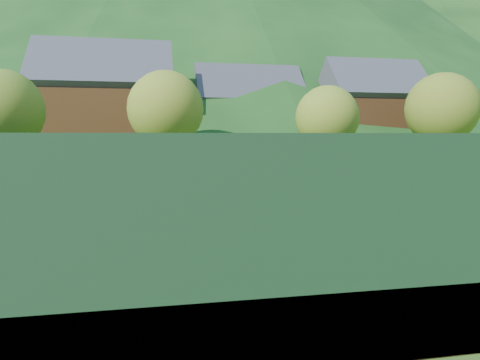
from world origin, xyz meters
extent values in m
plane|color=#305219|center=(0.00, 0.00, 0.00)|extent=(400.00, 400.00, 0.00)
cube|color=#B64A1D|center=(0.00, 0.00, 0.01)|extent=(40.00, 24.00, 0.02)
cone|color=#123412|center=(10.00, 160.00, 55.00)|extent=(280.00, 280.00, 110.00)
cone|color=#143412|center=(90.00, 150.00, 47.50)|extent=(260.00, 260.00, 95.00)
imported|color=#1B2FB2|center=(-1.18, -2.74, 0.93)|extent=(0.69, 0.47, 1.82)
imported|color=#E85114|center=(0.80, 2.33, 0.81)|extent=(0.90, 0.78, 1.58)
imported|color=orange|center=(4.81, 1.23, 0.68)|extent=(0.83, 0.47, 1.32)
imported|color=orange|center=(7.84, 2.03, 0.69)|extent=(0.76, 0.61, 1.35)
imported|color=orange|center=(6.06, 1.71, 0.73)|extent=(1.04, 0.80, 1.42)
sphere|color=#B9D523|center=(-3.64, -9.09, 0.05)|extent=(0.07, 0.07, 0.07)
sphere|color=#B9D523|center=(-0.01, -5.68, 0.05)|extent=(0.07, 0.07, 0.07)
sphere|color=#B9D523|center=(0.83, -1.67, 0.05)|extent=(0.07, 0.07, 0.07)
sphere|color=#B9D523|center=(0.27, -2.03, 0.05)|extent=(0.07, 0.07, 0.07)
sphere|color=#B9D523|center=(-2.77, -6.22, 0.05)|extent=(0.07, 0.07, 0.07)
sphere|color=#B9D523|center=(-7.64, -2.93, 0.05)|extent=(0.07, 0.07, 0.07)
sphere|color=#B9D523|center=(-7.55, -1.28, 0.05)|extent=(0.07, 0.07, 0.07)
sphere|color=#B9D523|center=(-2.48, -4.24, 0.05)|extent=(0.07, 0.07, 0.07)
sphere|color=#B9D523|center=(3.56, -5.16, 0.05)|extent=(0.07, 0.07, 0.07)
sphere|color=#B9D523|center=(-7.83, -1.07, 0.05)|extent=(0.07, 0.07, 0.07)
sphere|color=#B9D523|center=(-6.29, -1.76, 0.05)|extent=(0.07, 0.07, 0.07)
sphere|color=#B9D523|center=(1.28, -1.93, 0.05)|extent=(0.07, 0.07, 0.07)
sphere|color=#B9D523|center=(-1.69, -4.47, 0.05)|extent=(0.07, 0.07, 0.07)
sphere|color=#B9D523|center=(-5.32, -3.20, 0.05)|extent=(0.07, 0.07, 0.07)
sphere|color=#B9D523|center=(-4.33, -3.17, 0.05)|extent=(0.07, 0.07, 0.07)
sphere|color=#B9D523|center=(-0.54, -6.14, 0.05)|extent=(0.07, 0.07, 0.07)
sphere|color=#B9D523|center=(3.33, -1.49, 0.05)|extent=(0.07, 0.07, 0.07)
sphere|color=#B9D523|center=(-0.92, -6.34, 0.05)|extent=(0.07, 0.07, 0.07)
sphere|color=#B9D523|center=(-3.71, -6.47, 0.05)|extent=(0.07, 0.07, 0.07)
sphere|color=#B9D523|center=(-6.35, -1.35, 0.05)|extent=(0.07, 0.07, 0.07)
cube|color=silver|center=(0.00, -5.49, 0.02)|extent=(23.77, 0.06, 0.00)
cube|color=silver|center=(0.00, 5.49, 0.02)|extent=(23.77, 0.06, 0.00)
cube|color=silver|center=(0.00, -4.12, 0.02)|extent=(23.77, 0.06, 0.00)
cube|color=silver|center=(0.00, 4.12, 0.02)|extent=(23.77, 0.06, 0.00)
cube|color=white|center=(-6.40, 0.00, 0.02)|extent=(0.06, 8.23, 0.00)
cube|color=white|center=(6.40, 0.00, 0.02)|extent=(0.06, 8.23, 0.00)
cube|color=white|center=(0.00, 0.00, 0.02)|extent=(12.80, 0.06, 0.00)
cube|color=white|center=(0.00, 0.00, 0.02)|extent=(0.06, 10.97, 0.00)
cube|color=black|center=(0.00, 0.00, 0.47)|extent=(0.03, 11.97, 0.90)
cube|color=white|center=(0.00, 0.00, 0.94)|extent=(0.05, 11.97, 0.06)
cylinder|color=black|center=(0.00, -5.99, 0.57)|extent=(0.10, 0.10, 1.10)
cylinder|color=black|center=(0.00, 5.99, 0.57)|extent=(0.10, 0.10, 1.10)
cube|color=black|center=(0.00, 12.00, 1.52)|extent=(40.00, 0.05, 3.00)
cube|color=#195928|center=(0.00, 12.00, 0.52)|extent=(40.40, 0.05, 1.00)
cylinder|color=black|center=(-6.32, -5.16, 0.30)|extent=(0.02, 0.02, 0.55)
cylinder|color=black|center=(-5.77, -5.16, 0.30)|extent=(0.02, 0.02, 0.55)
cylinder|color=black|center=(-6.32, -4.61, 0.30)|extent=(0.02, 0.02, 0.55)
cylinder|color=black|center=(-5.77, -4.61, 0.30)|extent=(0.02, 0.02, 0.55)
cube|color=black|center=(-6.04, -4.89, 0.57)|extent=(0.55, 0.55, 0.02)
cube|color=black|center=(-6.04, -5.16, 0.80)|extent=(0.55, 0.02, 0.45)
cube|color=black|center=(-6.04, -4.61, 0.80)|extent=(0.55, 0.02, 0.45)
cube|color=black|center=(-6.32, -4.89, 0.80)|extent=(0.02, 0.55, 0.45)
cube|color=black|center=(-5.77, -4.89, 0.80)|extent=(0.02, 0.55, 0.45)
sphere|color=#CCE526|center=(-6.25, -5.09, 0.99)|extent=(0.07, 0.07, 0.07)
sphere|color=#CCE526|center=(-6.25, -4.95, 0.99)|extent=(0.07, 0.07, 0.07)
sphere|color=#CCE526|center=(-6.25, -4.82, 0.99)|extent=(0.07, 0.07, 0.07)
sphere|color=#CCE526|center=(-6.25, -4.68, 0.99)|extent=(0.07, 0.07, 0.07)
sphere|color=#CCE526|center=(-6.11, -5.09, 0.99)|extent=(0.07, 0.07, 0.07)
sphere|color=#CCE526|center=(-6.11, -4.95, 0.99)|extent=(0.07, 0.07, 0.07)
sphere|color=#CCE526|center=(-6.11, -4.82, 0.99)|extent=(0.07, 0.07, 0.07)
sphere|color=#CCE526|center=(-6.11, -4.68, 0.99)|extent=(0.07, 0.07, 0.07)
sphere|color=#CCE526|center=(-5.97, -5.09, 0.99)|extent=(0.07, 0.07, 0.07)
sphere|color=#CCE526|center=(-5.97, -4.95, 0.99)|extent=(0.07, 0.07, 0.07)
sphere|color=#CCE526|center=(-5.97, -4.82, 0.99)|extent=(0.07, 0.07, 0.07)
sphere|color=#CCE526|center=(-5.97, -4.68, 0.99)|extent=(0.07, 0.07, 0.07)
sphere|color=#CCE526|center=(-5.84, -5.09, 0.99)|extent=(0.07, 0.07, 0.07)
sphere|color=#CCE526|center=(-5.84, -4.95, 0.99)|extent=(0.07, 0.07, 0.07)
sphere|color=#CCE526|center=(-5.84, -4.82, 0.99)|extent=(0.07, 0.07, 0.07)
sphere|color=#CCE526|center=(-5.84, -4.68, 0.99)|extent=(0.07, 0.07, 0.07)
cube|color=beige|center=(-10.00, 30.00, 1.44)|extent=(12.00, 9.00, 2.88)
cube|color=#38200F|center=(-10.00, 30.00, 5.12)|extent=(12.24, 9.18, 4.48)
cube|color=#3E3E46|center=(-10.00, 30.00, 7.96)|extent=(13.80, 9.93, 9.93)
cube|color=beige|center=(6.00, 34.00, 1.26)|extent=(11.00, 8.00, 2.52)
cube|color=#341F0E|center=(6.00, 34.00, 4.48)|extent=(11.22, 8.16, 3.92)
cube|color=#3C3C43|center=(6.00, 34.00, 7.04)|extent=(12.65, 8.82, 8.82)
cube|color=beige|center=(20.00, 30.00, 1.35)|extent=(10.00, 8.00, 2.70)
cube|color=#331C0E|center=(20.00, 30.00, 4.80)|extent=(10.20, 8.16, 4.20)
cube|color=#3E3F46|center=(20.00, 30.00, 7.50)|extent=(11.50, 8.82, 8.82)
cylinder|color=#422B1A|center=(-16.00, 18.00, 1.35)|extent=(0.36, 0.36, 2.70)
sphere|color=#446D1D|center=(-16.00, 18.00, 4.88)|extent=(6.00, 6.00, 6.00)
cylinder|color=#402B19|center=(-4.00, 20.00, 1.44)|extent=(0.36, 0.36, 2.88)
sphere|color=#547820|center=(-4.00, 20.00, 5.20)|extent=(6.40, 6.40, 6.40)
cylinder|color=#3F2919|center=(10.00, 19.00, 1.26)|extent=(0.36, 0.36, 2.52)
sphere|color=#517820|center=(10.00, 19.00, 4.55)|extent=(5.60, 5.60, 5.60)
cylinder|color=#412C1A|center=(22.00, 20.00, 1.53)|extent=(0.36, 0.36, 3.06)
sphere|color=#4D6C1D|center=(22.00, 20.00, 5.53)|extent=(6.80, 6.80, 6.80)
camera|label=1|loc=(-4.74, -16.88, 2.99)|focal=32.00mm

